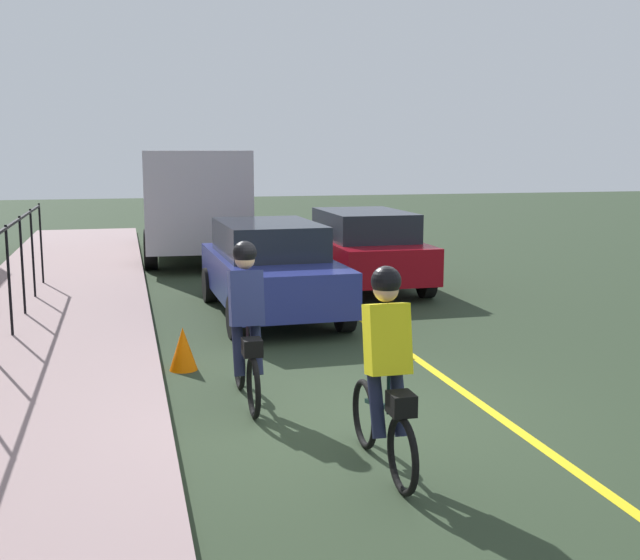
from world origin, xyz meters
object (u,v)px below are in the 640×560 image
(traffic_cone_near, at_px, (183,349))
(cyclist_follow, at_px, (246,324))
(box_truck_background, at_px, (195,199))
(patrol_sedan, at_px, (362,247))
(cyclist_lead, at_px, (386,372))
(parked_sedan_rear, at_px, (270,267))

(traffic_cone_near, bearing_deg, cyclist_follow, -159.86)
(cyclist_follow, distance_m, traffic_cone_near, 1.80)
(traffic_cone_near, bearing_deg, box_truck_background, -6.07)
(cyclist_follow, height_order, box_truck_background, box_truck_background)
(cyclist_follow, height_order, patrol_sedan, cyclist_follow)
(cyclist_lead, relative_size, patrol_sedan, 0.41)
(patrol_sedan, relative_size, traffic_cone_near, 7.89)
(patrol_sedan, bearing_deg, box_truck_background, 28.96)
(cyclist_lead, distance_m, traffic_cone_near, 4.06)
(parked_sedan_rear, relative_size, box_truck_background, 0.65)
(box_truck_background, distance_m, traffic_cone_near, 10.83)
(patrol_sedan, xyz_separation_m, traffic_cone_near, (-5.41, 4.04, -0.55))
(patrol_sedan, bearing_deg, parked_sedan_rear, 134.71)
(parked_sedan_rear, height_order, box_truck_background, box_truck_background)
(patrol_sedan, distance_m, box_truck_background, 6.07)
(cyclist_lead, bearing_deg, patrol_sedan, -15.70)
(box_truck_background, relative_size, traffic_cone_near, 12.24)
(cyclist_follow, bearing_deg, patrol_sedan, -26.26)
(parked_sedan_rear, height_order, traffic_cone_near, parked_sedan_rear)
(parked_sedan_rear, xyz_separation_m, box_truck_background, (7.58, 0.57, 0.73))
(patrol_sedan, distance_m, traffic_cone_near, 6.78)
(parked_sedan_rear, bearing_deg, box_truck_background, -177.06)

